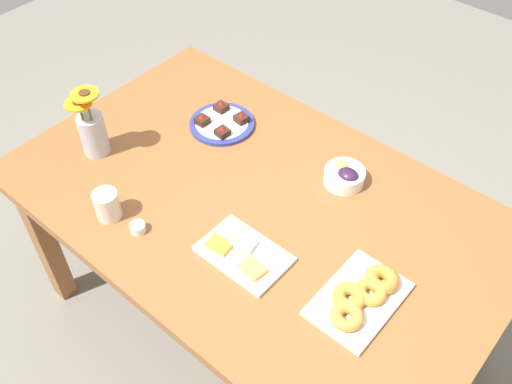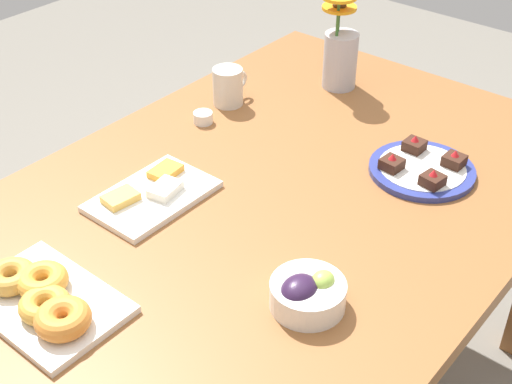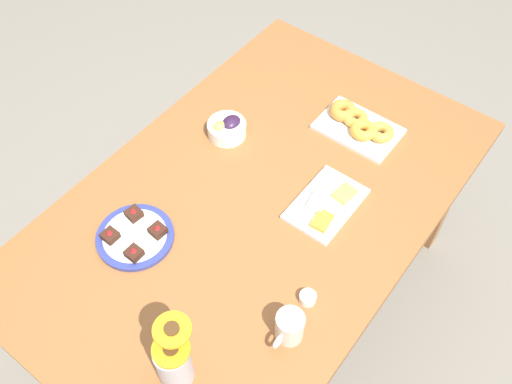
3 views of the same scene
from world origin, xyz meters
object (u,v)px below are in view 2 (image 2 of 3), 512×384
object	(u,v)px
croissant_platter	(43,298)
flower_vase	(340,54)
cheese_platter	(152,194)
dessert_plate	(422,169)
dining_table	(256,239)
grape_bowl	(307,293)
jam_cup_honey	(203,117)
coffee_mug	(228,86)

from	to	relation	value
croissant_platter	flower_vase	world-z (taller)	flower_vase
cheese_platter	dessert_plate	xyz separation A→B (m)	(0.45, -0.39, 0.00)
dining_table	grape_bowl	size ratio (longest dim) A/B	11.93
dessert_plate	dining_table	bearing A→B (deg)	149.06
cheese_platter	flower_vase	size ratio (longest dim) A/B	0.99
grape_bowl	jam_cup_honey	world-z (taller)	grape_bowl
cheese_platter	grape_bowl	bearing A→B (deg)	-96.61
croissant_platter	dessert_plate	xyz separation A→B (m)	(0.80, -0.30, -0.01)
dessert_plate	flower_vase	world-z (taller)	flower_vase
jam_cup_honey	grape_bowl	bearing A→B (deg)	-121.53
cheese_platter	flower_vase	bearing A→B (deg)	-0.81
dining_table	coffee_mug	world-z (taller)	coffee_mug
cheese_platter	flower_vase	distance (m)	0.69
flower_vase	jam_cup_honey	bearing A→B (deg)	158.92
cheese_platter	croissant_platter	size ratio (longest dim) A/B	0.92
flower_vase	dessert_plate	bearing A→B (deg)	-121.27
grape_bowl	dessert_plate	size ratio (longest dim) A/B	0.57
dining_table	cheese_platter	distance (m)	0.24
dining_table	flower_vase	world-z (taller)	flower_vase
dining_table	cheese_platter	world-z (taller)	cheese_platter
coffee_mug	cheese_platter	world-z (taller)	coffee_mug
croissant_platter	dessert_plate	distance (m)	0.85
grape_bowl	flower_vase	size ratio (longest dim) A/B	0.51
coffee_mug	grape_bowl	size ratio (longest dim) A/B	0.84
coffee_mug	cheese_platter	size ratio (longest dim) A/B	0.43
dessert_plate	croissant_platter	bearing A→B (deg)	159.45
croissant_platter	jam_cup_honey	world-z (taller)	croissant_platter
grape_bowl	cheese_platter	size ratio (longest dim) A/B	0.52
dining_table	croissant_platter	world-z (taller)	croissant_platter
cheese_platter	dessert_plate	size ratio (longest dim) A/B	1.10
coffee_mug	cheese_platter	bearing A→B (deg)	-159.90
dining_table	coffee_mug	size ratio (longest dim) A/B	14.22
dining_table	grape_bowl	world-z (taller)	grape_bowl
cheese_platter	dessert_plate	bearing A→B (deg)	-41.12
grape_bowl	jam_cup_honey	size ratio (longest dim) A/B	2.79
dining_table	jam_cup_honey	xyz separation A→B (m)	(0.19, 0.33, 0.10)
dining_table	croissant_platter	bearing A→B (deg)	168.08
croissant_platter	dessert_plate	size ratio (longest dim) A/B	1.21
coffee_mug	flower_vase	size ratio (longest dim) A/B	0.43
coffee_mug	croissant_platter	distance (m)	0.81
cheese_platter	coffee_mug	bearing A→B (deg)	20.10
coffee_mug	dessert_plate	size ratio (longest dim) A/B	0.48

